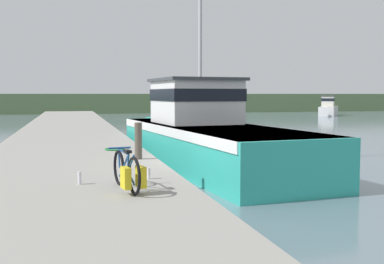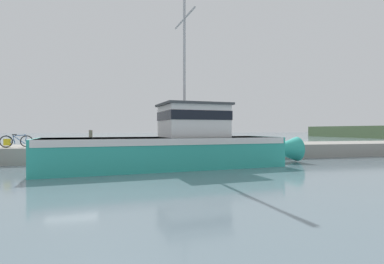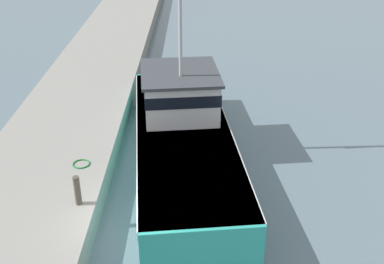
{
  "view_description": "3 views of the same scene",
  "coord_description": "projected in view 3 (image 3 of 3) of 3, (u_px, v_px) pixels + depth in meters",
  "views": [
    {
      "loc": [
        -3.65,
        -12.48,
        2.73
      ],
      "look_at": [
        -0.23,
        0.99,
        1.64
      ],
      "focal_mm": 45.0,
      "sensor_mm": 36.0,
      "label": 1
    },
    {
      "loc": [
        16.84,
        2.39,
        1.99
      ],
      "look_at": [
        0.05,
        6.43,
        1.84
      ],
      "focal_mm": 28.0,
      "sensor_mm": 36.0,
      "label": 2
    },
    {
      "loc": [
        1.85,
        -11.81,
        10.08
      ],
      "look_at": [
        1.75,
        4.33,
        1.62
      ],
      "focal_mm": 45.0,
      "sensor_mm": 36.0,
      "label": 3
    }
  ],
  "objects": [
    {
      "name": "dock_pier",
      "position": [
        15.0,
        229.0,
        14.96
      ],
      "size": [
        4.84,
        80.0,
        0.94
      ],
      "primitive_type": "cube",
      "color": "gray",
      "rests_on": "ground_plane"
    },
    {
      "name": "fishing_boat_main",
      "position": [
        182.0,
        130.0,
        19.27
      ],
      "size": [
        4.93,
        14.64,
        9.36
      ],
      "rotation": [
        0.0,
        0.0,
        0.11
      ],
      "color": "teal",
      "rests_on": "ground_plane"
    },
    {
      "name": "ground_plane",
      "position": [
        136.0,
        241.0,
        15.15
      ],
      "size": [
        320.0,
        320.0,
        0.0
      ],
      "primitive_type": "plane",
      "color": "slate"
    },
    {
      "name": "mooring_post",
      "position": [
        77.0,
        191.0,
        15.1
      ],
      "size": [
        0.21,
        0.21,
        1.01
      ],
      "primitive_type": "cylinder",
      "color": "#51473D",
      "rests_on": "dock_pier"
    },
    {
      "name": "hose_coil",
      "position": [
        81.0,
        164.0,
        17.45
      ],
      "size": [
        0.64,
        0.64,
        0.05
      ],
      "primitive_type": "torus",
      "color": "#197A2D",
      "rests_on": "dock_pier"
    }
  ]
}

